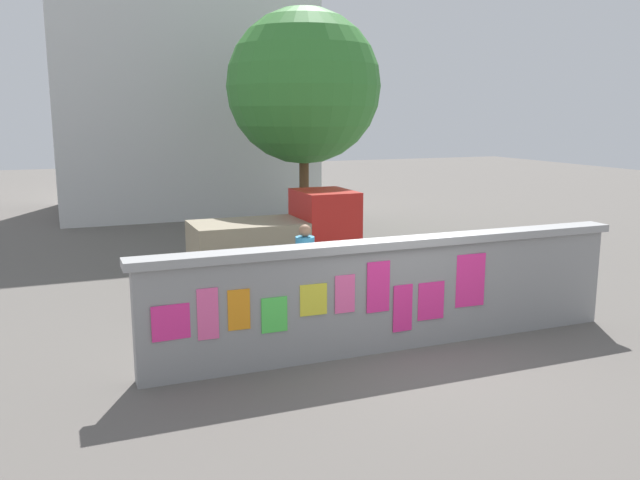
# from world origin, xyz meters

# --- Properties ---
(ground) EXTENTS (60.00, 60.00, 0.00)m
(ground) POSITION_xyz_m (0.00, 8.00, 0.00)
(ground) COLOR #605B56
(poster_wall) EXTENTS (7.88, 0.42, 1.70)m
(poster_wall) POSITION_xyz_m (-0.01, -0.00, 0.87)
(poster_wall) COLOR gray
(poster_wall) RESTS_ON ground
(auto_rickshaw_truck) EXTENTS (3.60, 1.51, 1.85)m
(auto_rickshaw_truck) POSITION_xyz_m (-0.07, 5.03, 0.90)
(auto_rickshaw_truck) COLOR black
(auto_rickshaw_truck) RESTS_ON ground
(motorcycle) EXTENTS (1.90, 0.56, 0.87)m
(motorcycle) POSITION_xyz_m (-2.37, 2.51, 0.46)
(motorcycle) COLOR black
(motorcycle) RESTS_ON ground
(bicycle_near) EXTENTS (1.69, 0.48, 0.95)m
(bicycle_near) POSITION_xyz_m (3.16, 3.18, 0.36)
(bicycle_near) COLOR black
(bicycle_near) RESTS_ON ground
(bicycle_far) EXTENTS (1.70, 0.44, 0.95)m
(bicycle_far) POSITION_xyz_m (0.82, 1.98, 0.36)
(bicycle_far) COLOR black
(bicycle_far) RESTS_ON ground
(person_walking) EXTENTS (0.42, 0.42, 1.62)m
(person_walking) POSITION_xyz_m (-0.63, 2.19, 0.99)
(person_walking) COLOR #3F994C
(person_walking) RESTS_ON ground
(tree_roadside) EXTENTS (4.29, 4.29, 6.43)m
(tree_roadside) POSITION_xyz_m (1.95, 9.09, 4.28)
(tree_roadside) COLOR brown
(tree_roadside) RESTS_ON ground
(building_background) EXTENTS (9.11, 6.37, 9.40)m
(building_background) POSITION_xyz_m (-0.21, 16.33, 4.72)
(building_background) COLOR silver
(building_background) RESTS_ON ground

